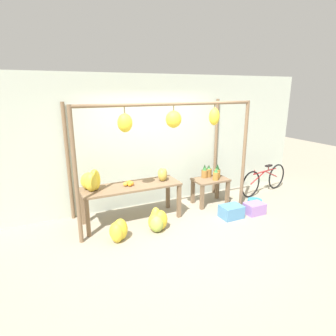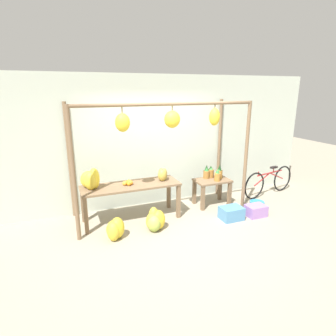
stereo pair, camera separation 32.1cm
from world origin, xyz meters
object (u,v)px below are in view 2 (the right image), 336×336
orange_pile (128,183)px  pineapple_cluster (213,173)px  parked_bicycle (269,181)px  papaya_pile (163,174)px  banana_pile_on_table (91,180)px  blue_bucket (257,206)px  banana_pile_ground_right (155,221)px  banana_pile_ground_left (115,229)px  fruit_crate_white (231,213)px  fruit_crate_purple (256,211)px

orange_pile → pineapple_cluster: size_ratio=0.51×
orange_pile → parked_bicycle: (3.49, 0.07, -0.43)m
parked_bicycle → papaya_pile: size_ratio=4.83×
orange_pile → pineapple_cluster: 1.94m
banana_pile_on_table → blue_bucket: 3.47m
banana_pile_ground_right → papaya_pile: size_ratio=1.24×
banana_pile_ground_right → orange_pile: bearing=119.1°
orange_pile → blue_bucket: (2.63, -0.57, -0.67)m
pineapple_cluster → banana_pile_ground_left: size_ratio=1.00×
papaya_pile → fruit_crate_white: bearing=-33.5°
banana_pile_on_table → fruit_crate_purple: size_ratio=1.13×
banana_pile_ground_left → parked_bicycle: size_ratio=0.24×
banana_pile_ground_left → banana_pile_ground_right: banana_pile_ground_right is taller
fruit_crate_white → fruit_crate_purple: (0.55, -0.06, -0.01)m
banana_pile_on_table → banana_pile_ground_left: bearing=-68.2°
fruit_crate_white → papaya_pile: papaya_pile is taller
pineapple_cluster → banana_pile_ground_left: (-2.35, -0.74, -0.53)m
banana_pile_on_table → papaya_pile: size_ratio=1.27×
parked_bicycle → papaya_pile: 2.82m
orange_pile → fruit_crate_white: (1.88, -0.73, -0.64)m
banana_pile_ground_left → blue_bucket: banana_pile_ground_left is taller
fruit_crate_white → orange_pile: bearing=158.7°
blue_bucket → banana_pile_on_table: bearing=169.3°
orange_pile → banana_pile_ground_right: size_ratio=0.48×
banana_pile_ground_right → parked_bicycle: size_ratio=0.26×
banana_pile_on_table → pineapple_cluster: banana_pile_on_table is taller
banana_pile_ground_left → banana_pile_ground_right: 0.74m
banana_pile_on_table → papaya_pile: bearing=-0.7°
papaya_pile → fruit_crate_purple: size_ratio=0.88×
banana_pile_on_table → fruit_crate_purple: bearing=-15.2°
pineapple_cluster → papaya_pile: bearing=-176.4°
fruit_crate_white → fruit_crate_purple: fruit_crate_white is taller
banana_pile_ground_right → banana_pile_on_table: bearing=147.8°
banana_pile_ground_right → banana_pile_ground_left: bearing=-176.4°
fruit_crate_white → fruit_crate_purple: size_ratio=1.11×
banana_pile_ground_right → blue_bucket: banana_pile_ground_right is taller
orange_pile → pineapple_cluster: (1.94, 0.11, -0.06)m
pineapple_cluster → blue_bucket: size_ratio=1.30×
banana_pile_on_table → blue_bucket: (3.31, -0.62, -0.81)m
banana_pile_ground_right → papaya_pile: papaya_pile is taller
banana_pile_on_table → fruit_crate_white: 2.79m
banana_pile_ground_left → banana_pile_ground_right: (0.74, 0.05, 0.00)m
fruit_crate_purple → blue_bucket: bearing=47.5°
banana_pile_on_table → papaya_pile: banana_pile_on_table is taller
banana_pile_on_table → banana_pile_ground_right: (1.01, -0.63, -0.72)m
fruit_crate_white → parked_bicycle: bearing=26.5°
pineapple_cluster → papaya_pile: (-1.22, -0.08, 0.14)m
banana_pile_on_table → papaya_pile: (1.40, -0.02, -0.06)m
orange_pile → papaya_pile: (0.72, 0.04, 0.07)m
pineapple_cluster → parked_bicycle: (1.55, -0.04, -0.37)m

